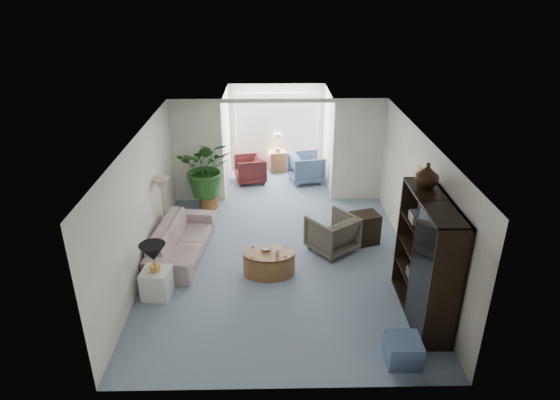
{
  "coord_description": "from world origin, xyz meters",
  "views": [
    {
      "loc": [
        -0.17,
        -7.74,
        4.97
      ],
      "look_at": [
        0.0,
        0.6,
        1.1
      ],
      "focal_mm": 30.81,
      "sensor_mm": 36.0,
      "label": 1
    }
  ],
  "objects_px": {
    "framed_picture": "(422,184)",
    "side_table_dark": "(364,228)",
    "sunroom_chair_maroon": "(250,169)",
    "sofa": "(181,240)",
    "entertainment_cabinet": "(427,259)",
    "table_lamp": "(153,253)",
    "ottoman": "(403,350)",
    "coffee_cup": "(277,253)",
    "floor_lamp": "(161,185)",
    "wingback_chair": "(332,233)",
    "end_table": "(157,283)",
    "plant_pot": "(209,201)",
    "coffee_table": "(269,263)",
    "cabinet_urn": "(427,175)",
    "coffee_bowl": "(266,248)",
    "sunroom_chair_blue": "(307,168)",
    "sunroom_table": "(278,161)"
  },
  "relations": [
    {
      "from": "sunroom_table",
      "to": "coffee_bowl",
      "type": "bearing_deg",
      "value": -93.32
    },
    {
      "from": "coffee_cup",
      "to": "sunroom_chair_maroon",
      "type": "relative_size",
      "value": 0.12
    },
    {
      "from": "coffee_cup",
      "to": "ottoman",
      "type": "xyz_separation_m",
      "value": [
        1.75,
        -2.18,
        -0.3
      ]
    },
    {
      "from": "side_table_dark",
      "to": "sunroom_chair_maroon",
      "type": "height_order",
      "value": "sunroom_chair_maroon"
    },
    {
      "from": "sunroom_chair_blue",
      "to": "sunroom_table",
      "type": "distance_m",
      "value": 1.06
    },
    {
      "from": "coffee_cup",
      "to": "ottoman",
      "type": "relative_size",
      "value": 0.2
    },
    {
      "from": "coffee_table",
      "to": "wingback_chair",
      "type": "distance_m",
      "value": 1.5
    },
    {
      "from": "sofa",
      "to": "side_table_dark",
      "type": "xyz_separation_m",
      "value": [
        3.66,
        0.41,
        0.0
      ]
    },
    {
      "from": "entertainment_cabinet",
      "to": "ottoman",
      "type": "height_order",
      "value": "entertainment_cabinet"
    },
    {
      "from": "table_lamp",
      "to": "coffee_table",
      "type": "height_order",
      "value": "table_lamp"
    },
    {
      "from": "table_lamp",
      "to": "sunroom_table",
      "type": "bearing_deg",
      "value": 69.64
    },
    {
      "from": "sunroom_table",
      "to": "cabinet_urn",
      "type": "bearing_deg",
      "value": -69.38
    },
    {
      "from": "floor_lamp",
      "to": "sunroom_chair_maroon",
      "type": "relative_size",
      "value": 0.46
    },
    {
      "from": "coffee_table",
      "to": "coffee_bowl",
      "type": "relative_size",
      "value": 4.62
    },
    {
      "from": "coffee_bowl",
      "to": "entertainment_cabinet",
      "type": "height_order",
      "value": "entertainment_cabinet"
    },
    {
      "from": "ottoman",
      "to": "plant_pot",
      "type": "bearing_deg",
      "value": 122.99
    },
    {
      "from": "sunroom_chair_blue",
      "to": "sunroom_chair_maroon",
      "type": "xyz_separation_m",
      "value": [
        -1.5,
        0.0,
        -0.03
      ]
    },
    {
      "from": "sofa",
      "to": "entertainment_cabinet",
      "type": "distance_m",
      "value": 4.62
    },
    {
      "from": "floor_lamp",
      "to": "side_table_dark",
      "type": "relative_size",
      "value": 0.55
    },
    {
      "from": "sunroom_chair_maroon",
      "to": "floor_lamp",
      "type": "bearing_deg",
      "value": -38.84
    },
    {
      "from": "coffee_cup",
      "to": "sunroom_chair_blue",
      "type": "xyz_separation_m",
      "value": [
        0.84,
        4.51,
        -0.11
      ]
    },
    {
      "from": "sunroom_chair_maroon",
      "to": "sofa",
      "type": "bearing_deg",
      "value": -29.45
    },
    {
      "from": "wingback_chair",
      "to": "entertainment_cabinet",
      "type": "relative_size",
      "value": 0.41
    },
    {
      "from": "end_table",
      "to": "sunroom_chair_maroon",
      "type": "distance_m",
      "value": 5.25
    },
    {
      "from": "plant_pot",
      "to": "sunroom_chair_maroon",
      "type": "distance_m",
      "value": 1.84
    },
    {
      "from": "table_lamp",
      "to": "coffee_table",
      "type": "distance_m",
      "value": 2.11
    },
    {
      "from": "table_lamp",
      "to": "wingback_chair",
      "type": "bearing_deg",
      "value": 24.75
    },
    {
      "from": "coffee_cup",
      "to": "side_table_dark",
      "type": "xyz_separation_m",
      "value": [
        1.8,
        1.22,
        -0.17
      ]
    },
    {
      "from": "entertainment_cabinet",
      "to": "plant_pot",
      "type": "height_order",
      "value": "entertainment_cabinet"
    },
    {
      "from": "ottoman",
      "to": "sunroom_table",
      "type": "bearing_deg",
      "value": 102.52
    },
    {
      "from": "plant_pot",
      "to": "table_lamp",
      "type": "bearing_deg",
      "value": -98.0
    },
    {
      "from": "sofa",
      "to": "table_lamp",
      "type": "relative_size",
      "value": 5.02
    },
    {
      "from": "framed_picture",
      "to": "floor_lamp",
      "type": "distance_m",
      "value": 4.96
    },
    {
      "from": "framed_picture",
      "to": "floor_lamp",
      "type": "relative_size",
      "value": 1.39
    },
    {
      "from": "coffee_table",
      "to": "sunroom_table",
      "type": "relative_size",
      "value": 1.62
    },
    {
      "from": "table_lamp",
      "to": "floor_lamp",
      "type": "relative_size",
      "value": 1.22
    },
    {
      "from": "floor_lamp",
      "to": "wingback_chair",
      "type": "xyz_separation_m",
      "value": [
        3.37,
        -0.48,
        -0.87
      ]
    },
    {
      "from": "entertainment_cabinet",
      "to": "sunroom_chair_maroon",
      "type": "relative_size",
      "value": 2.61
    },
    {
      "from": "sofa",
      "to": "wingback_chair",
      "type": "distance_m",
      "value": 2.96
    },
    {
      "from": "coffee_table",
      "to": "ottoman",
      "type": "relative_size",
      "value": 2.0
    },
    {
      "from": "coffee_cup",
      "to": "sunroom_chair_maroon",
      "type": "height_order",
      "value": "sunroom_chair_maroon"
    },
    {
      "from": "table_lamp",
      "to": "ottoman",
      "type": "height_order",
      "value": "table_lamp"
    },
    {
      "from": "sofa",
      "to": "plant_pot",
      "type": "bearing_deg",
      "value": -1.6
    },
    {
      "from": "table_lamp",
      "to": "cabinet_urn",
      "type": "xyz_separation_m",
      "value": [
        4.36,
        -0.05,
        1.36
      ]
    },
    {
      "from": "framed_picture",
      "to": "side_table_dark",
      "type": "distance_m",
      "value": 1.83
    },
    {
      "from": "end_table",
      "to": "entertainment_cabinet",
      "type": "distance_m",
      "value": 4.46
    },
    {
      "from": "wingback_chair",
      "to": "end_table",
      "type": "bearing_deg",
      "value": -11.64
    },
    {
      "from": "sofa",
      "to": "coffee_bowl",
      "type": "distance_m",
      "value": 1.77
    },
    {
      "from": "coffee_table",
      "to": "sunroom_chair_maroon",
      "type": "bearing_deg",
      "value": 96.54
    },
    {
      "from": "plant_pot",
      "to": "coffee_table",
      "type": "bearing_deg",
      "value": -63.35
    }
  ]
}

